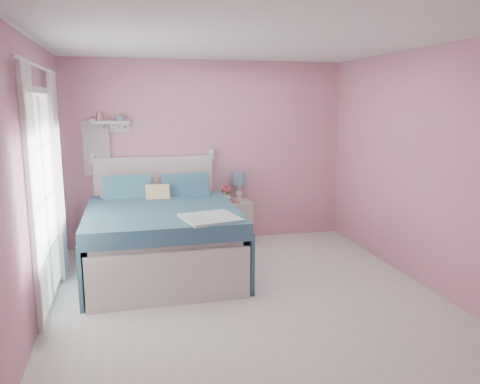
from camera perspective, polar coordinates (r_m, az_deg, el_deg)
name	(u,v)px	position (r m, az deg, el deg)	size (l,w,h in m)	color
floor	(249,300)	(4.97, 1.12, -13.03)	(4.50, 4.50, 0.00)	silver
room_shell	(250,147)	(4.56, 1.19, 5.48)	(4.50, 4.50, 4.50)	pink
bed	(161,236)	(5.78, -9.56, -5.30)	(1.73, 2.19, 1.27)	silver
nightstand	(236,222)	(6.80, -0.49, -3.65)	(0.42, 0.42, 0.61)	beige
table_lamp	(239,181)	(6.81, -0.14, 1.35)	(0.20, 0.20, 0.39)	white
vase	(227,196)	(6.74, -1.64, -0.54)	(0.13, 0.13, 0.14)	silver
teacup	(236,200)	(6.61, -0.53, -0.99)	(0.11, 0.11, 0.09)	#D38D95
roses	(226,189)	(6.71, -1.66, 0.39)	(0.14, 0.11, 0.12)	#DF4C69
wall_shelf	(111,123)	(6.59, -15.48, 8.05)	(0.50, 0.15, 0.25)	silver
hanging_dress	(97,149)	(6.61, -17.09, 5.07)	(0.34, 0.03, 0.72)	white
french_door	(44,200)	(4.94, -22.79, -0.94)	(0.04, 1.32, 2.16)	silver
curtain_near	(35,205)	(4.19, -23.73, -1.51)	(0.04, 0.40, 2.32)	white
curtain_far	(59,178)	(5.64, -21.25, 1.64)	(0.04, 0.40, 2.32)	white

